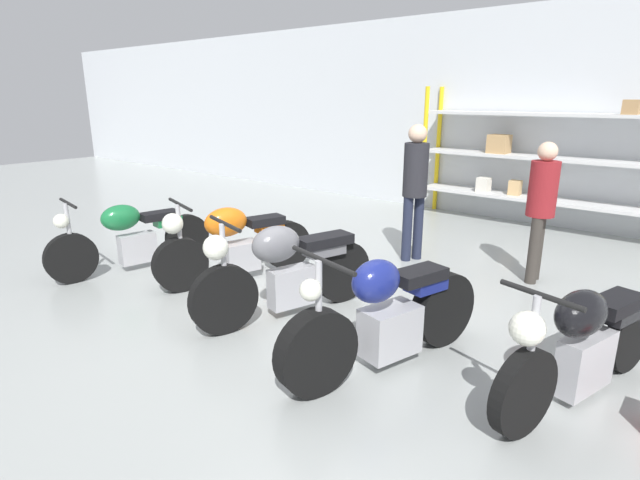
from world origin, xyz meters
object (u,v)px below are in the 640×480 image
object	(u,v)px
shelving_rack	(552,158)
motorcycle_black	(583,343)
motorcycle_green	(132,236)
person_near_rack	(541,201)
motorcycle_grey	(286,268)
motorcycle_orange	(234,243)
motorcycle_blue	(386,317)
person_browsing	(415,181)

from	to	relation	value
shelving_rack	motorcycle_black	xyz separation A→B (m)	(1.66, -4.93, -0.73)
shelving_rack	motorcycle_green	size ratio (longest dim) A/B	2.15
motorcycle_black	person_near_rack	bearing A→B (deg)	-140.43
motorcycle_grey	motorcycle_black	distance (m)	2.65
shelving_rack	motorcycle_orange	distance (m)	5.37
motorcycle_green	motorcycle_blue	bearing A→B (deg)	100.32
motorcycle_blue	person_near_rack	distance (m)	2.88
shelving_rack	motorcycle_orange	bearing A→B (deg)	-114.16
motorcycle_grey	motorcycle_blue	world-z (taller)	motorcycle_grey
motorcycle_grey	shelving_rack	bearing A→B (deg)	-174.27
motorcycle_black	motorcycle_green	bearing A→B (deg)	-68.67
motorcycle_green	motorcycle_orange	distance (m)	1.41
motorcycle_green	motorcycle_orange	xyz separation A→B (m)	(1.28, 0.58, 0.01)
shelving_rack	motorcycle_grey	distance (m)	5.36
motorcycle_orange	person_near_rack	distance (m)	3.64
motorcycle_orange	motorcycle_green	bearing A→B (deg)	-48.65
person_near_rack	shelving_rack	bearing A→B (deg)	-82.59
motorcycle_green	motorcycle_blue	world-z (taller)	motorcycle_blue
motorcycle_orange	motorcycle_blue	bearing A→B (deg)	94.23
motorcycle_blue	person_browsing	size ratio (longest dim) A/B	1.11
person_browsing	motorcycle_green	bearing A→B (deg)	70.18
shelving_rack	motorcycle_orange	xyz separation A→B (m)	(-2.18, -4.86, -0.73)
motorcycle_black	person_near_rack	size ratio (longest dim) A/B	1.19
motorcycle_green	motorcycle_grey	world-z (taller)	motorcycle_grey
motorcycle_black	person_browsing	size ratio (longest dim) A/B	1.10
motorcycle_green	motorcycle_black	distance (m)	5.15
motorcycle_grey	motorcycle_green	bearing A→B (deg)	-68.76
person_near_rack	motorcycle_orange	bearing A→B (deg)	32.73
shelving_rack	person_near_rack	xyz separation A→B (m)	(0.62, -2.60, -0.21)
motorcycle_black	person_near_rack	xyz separation A→B (m)	(-1.03, 2.33, 0.52)
motorcycle_grey	person_near_rack	distance (m)	3.11
shelving_rack	person_near_rack	distance (m)	2.68
motorcycle_green	motorcycle_orange	world-z (taller)	motorcycle_orange
motorcycle_grey	person_browsing	size ratio (longest dim) A/B	1.10
motorcycle_green	motorcycle_black	size ratio (longest dim) A/B	1.05
motorcycle_grey	motorcycle_black	bearing A→B (deg)	112.77
motorcycle_grey	motorcycle_black	size ratio (longest dim) A/B	1.00
shelving_rack	person_browsing	size ratio (longest dim) A/B	2.47
shelving_rack	motorcycle_blue	world-z (taller)	shelving_rack
shelving_rack	person_near_rack	bearing A→B (deg)	-76.48
shelving_rack	motorcycle_orange	world-z (taller)	shelving_rack
shelving_rack	person_near_rack	world-z (taller)	shelving_rack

